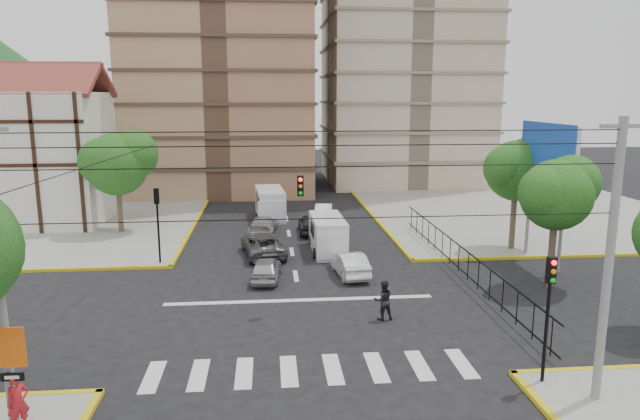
{
  "coord_description": "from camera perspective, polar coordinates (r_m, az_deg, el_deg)",
  "views": [
    {
      "loc": [
        -1.42,
        -24.99,
        9.72
      ],
      "look_at": [
        1.19,
        3.42,
        4.0
      ],
      "focal_mm": 32.0,
      "sensor_mm": 36.0,
      "label": 1
    }
  ],
  "objects": [
    {
      "name": "sidewalk_nw",
      "position": [
        49.63,
        -27.13,
        -1.14
      ],
      "size": [
        26.0,
        26.0,
        0.15
      ],
      "primitive_type": "cube",
      "color": "gray",
      "rests_on": "ground"
    },
    {
      "name": "traffic_light_se",
      "position": [
        20.6,
        21.91,
        -8.23
      ],
      "size": [
        0.28,
        0.22,
        4.4
      ],
      "color": "black",
      "rests_on": "ground"
    },
    {
      "name": "car_darkgrey_mid_right",
      "position": [
        40.94,
        -0.93,
        -1.37
      ],
      "size": [
        1.73,
        4.21,
        1.43
      ],
      "primitive_type": "imported",
      "rotation": [
        0.0,
        0.0,
        3.13
      ],
      "color": "#232325",
      "rests_on": "ground"
    },
    {
      "name": "stop_line",
      "position": [
        27.97,
        -2.04,
        -8.99
      ],
      "size": [
        13.0,
        0.4,
        0.01
      ],
      "primitive_type": "cube",
      "color": "silver",
      "rests_on": "ground"
    },
    {
      "name": "car_grey_mid_left",
      "position": [
        35.47,
        -5.72,
        -3.48
      ],
      "size": [
        3.06,
        5.24,
        1.37
      ],
      "primitive_type": "imported",
      "rotation": [
        0.0,
        0.0,
        3.31
      ],
      "color": "#5C5F64",
      "rests_on": "ground"
    },
    {
      "name": "billboard",
      "position": [
        35.02,
        21.8,
        4.43
      ],
      "size": [
        0.36,
        6.2,
        8.1
      ],
      "color": "slate",
      "rests_on": "ground"
    },
    {
      "name": "car_silver_rear_left",
      "position": [
        41.17,
        -5.69,
        -1.47
      ],
      "size": [
        2.3,
        4.55,
        1.26
      ],
      "primitive_type": "imported",
      "rotation": [
        0.0,
        0.0,
        3.02
      ],
      "color": "#B4B3B8",
      "rests_on": "ground"
    },
    {
      "name": "traffic_light_hanging",
      "position": [
        23.32,
        -1.7,
        1.9
      ],
      "size": [
        18.0,
        9.12,
        0.92
      ],
      "color": "black",
      "rests_on": "ground"
    },
    {
      "name": "crosswalk_stripes",
      "position": [
        21.38,
        -0.91,
        -15.69
      ],
      "size": [
        12.0,
        2.4,
        0.01
      ],
      "primitive_type": "cube",
      "color": "silver",
      "rests_on": "ground"
    },
    {
      "name": "car_white_front_right",
      "position": [
        31.53,
        2.96,
        -5.37
      ],
      "size": [
        1.88,
        4.17,
        1.33
      ],
      "primitive_type": "imported",
      "rotation": [
        0.0,
        0.0,
        3.26
      ],
      "color": "white",
      "rests_on": "ground"
    },
    {
      "name": "tree_park_c",
      "position": [
        37.63,
        19.17,
        4.02
      ],
      "size": [
        4.65,
        3.8,
        7.25
      ],
      "color": "#473828",
      "rests_on": "ground"
    },
    {
      "name": "van_left_lane",
      "position": [
        45.93,
        -5.01,
        0.55
      ],
      "size": [
        2.48,
        5.42,
        2.38
      ],
      "rotation": [
        0.0,
        0.0,
        0.08
      ],
      "color": "silver",
      "rests_on": "ground"
    },
    {
      "name": "tudor_building",
      "position": [
        48.51,
        -26.58,
        4.86
      ],
      "size": [
        10.8,
        8.05,
        12.23
      ],
      "color": "silver",
      "rests_on": "ground"
    },
    {
      "name": "pedestrian_crosswalk",
      "position": [
        25.54,
        6.35,
        -8.95
      ],
      "size": [
        0.93,
        0.75,
        1.79
      ],
      "primitive_type": "imported",
      "rotation": [
        0.0,
        0.0,
        3.23
      ],
      "color": "black",
      "rests_on": "ground"
    },
    {
      "name": "pedestrian_sw_corner",
      "position": [
        19.49,
        -27.96,
        -16.64
      ],
      "size": [
        0.74,
        0.72,
        1.72
      ],
      "primitive_type": "imported",
      "rotation": [
        0.0,
        0.0,
        0.69
      ],
      "color": "red",
      "rests_on": "sidewalk_sw"
    },
    {
      "name": "tree_tudor",
      "position": [
        42.56,
        -19.54,
        4.61
      ],
      "size": [
        5.39,
        4.4,
        7.43
      ],
      "color": "#473828",
      "rests_on": "ground"
    },
    {
      "name": "sidewalk_ne",
      "position": [
        50.76,
        19.82,
        -0.3
      ],
      "size": [
        26.0,
        26.0,
        0.15
      ],
      "primitive_type": "cube",
      "color": "gray",
      "rests_on": "ground"
    },
    {
      "name": "traffic_light_nw",
      "position": [
        34.06,
        -15.95,
        -0.29
      ],
      "size": [
        0.28,
        0.22,
        4.4
      ],
      "color": "black",
      "rests_on": "ground"
    },
    {
      "name": "utility_pole_se",
      "position": [
        19.72,
        26.95,
        -4.48
      ],
      "size": [
        1.4,
        0.28,
        9.0
      ],
      "color": "slate",
      "rests_on": "ground"
    },
    {
      "name": "district_sign",
      "position": [
        18.86,
        -28.57,
        -12.8
      ],
      "size": [
        0.9,
        0.12,
        3.2
      ],
      "color": "slate",
      "rests_on": "ground"
    },
    {
      "name": "tree_park_a",
      "position": [
        31.01,
        22.71,
        1.72
      ],
      "size": [
        4.41,
        3.6,
        6.83
      ],
      "color": "#473828",
      "rests_on": "ground"
    },
    {
      "name": "van_right_lane",
      "position": [
        35.8,
        0.82,
        -2.63
      ],
      "size": [
        2.09,
        4.97,
        2.22
      ],
      "rotation": [
        0.0,
        0.0,
        0.03
      ],
      "color": "silver",
      "rests_on": "ground"
    },
    {
      "name": "ground",
      "position": [
        26.86,
        -1.9,
        -9.89
      ],
      "size": [
        160.0,
        160.0,
        0.0
      ],
      "primitive_type": "plane",
      "color": "black",
      "rests_on": "ground"
    },
    {
      "name": "car_silver_front_left",
      "position": [
        30.87,
        -5.41,
        -5.85
      ],
      "size": [
        1.81,
        3.79,
        1.25
      ],
      "primitive_type": "imported",
      "rotation": [
        0.0,
        0.0,
        3.05
      ],
      "color": "#AAAAAF",
      "rests_on": "ground"
    },
    {
      "name": "park_fence",
      "position": [
        32.76,
        13.63,
        -6.26
      ],
      "size": [
        0.1,
        22.5,
        1.66
      ],
      "primitive_type": null,
      "color": "black",
      "rests_on": "ground"
    },
    {
      "name": "car_white_rear_right",
      "position": [
        45.96,
        0.38,
        -0.07
      ],
      "size": [
        1.82,
        3.96,
        1.26
      ],
      "primitive_type": "imported",
      "rotation": [
        0.0,
        0.0,
        3.01
      ],
      "color": "white",
      "rests_on": "ground"
    }
  ]
}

